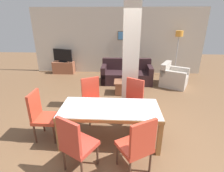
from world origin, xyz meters
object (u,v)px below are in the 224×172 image
object	(u,v)px
dining_chair_head_left	(42,114)
coffee_table	(124,87)
bottle	(126,77)
tv_screen	(63,56)
armchair	(173,78)
floor_lamp	(179,39)
dining_chair_far_left	(93,98)
dining_chair_near_right	(137,144)
dining_chair_far_right	(132,99)
dining_chair_near_left	(76,143)
sofa	(126,75)
dining_table	(110,114)
tv_stand	(64,67)

from	to	relation	value
dining_chair_head_left	coffee_table	size ratio (longest dim) A/B	1.52
coffee_table	bottle	size ratio (longest dim) A/B	2.42
coffee_table	tv_screen	size ratio (longest dim) A/B	0.76
armchair	floor_lamp	bearing A→B (deg)	-170.35
coffee_table	dining_chair_far_left	bearing A→B (deg)	-116.92
dining_chair_near_right	tv_screen	xyz separation A→B (m)	(-2.79, 5.17, 0.23)
armchair	floor_lamp	size ratio (longest dim) A/B	0.62
dining_chair_far_right	coffee_table	distance (m)	1.60
dining_chair_near_left	coffee_table	world-z (taller)	dining_chair_near_left
dining_chair_near_left	sofa	bearing A→B (deg)	108.43
dining_table	dining_chair_head_left	xyz separation A→B (m)	(-1.35, 0.00, -0.04)
sofa	armchair	xyz separation A→B (m)	(1.66, -0.26, -0.01)
dining_chair_far_right	bottle	xyz separation A→B (m)	(-0.12, 1.67, -0.03)
dining_chair_head_left	tv_stand	bearing A→B (deg)	-167.39
dining_chair_far_left	dining_chair_far_right	bearing A→B (deg)	148.03
coffee_table	bottle	world-z (taller)	bottle
dining_chair_far_right	dining_chair_far_left	size ratio (longest dim) A/B	1.00
dining_chair_head_left	tv_screen	world-z (taller)	tv_screen
dining_chair_near_left	dining_chair_far_left	world-z (taller)	same
dining_chair_near_right	bottle	bearing A→B (deg)	61.36
dining_chair_near_left	dining_table	bearing A→B (deg)	90.00
sofa	tv_screen	size ratio (longest dim) A/B	2.12
dining_chair_far_right	sofa	distance (m)	2.62
dining_chair_near_left	tv_stand	xyz separation A→B (m)	(-1.86, 5.19, -0.29)
dining_chair_near_left	tv_stand	distance (m)	5.52
dining_chair_near_left	dining_chair_far_right	bearing A→B (deg)	89.46
dining_chair_near_right	bottle	xyz separation A→B (m)	(-0.12, 3.22, -0.03)
bottle	floor_lamp	world-z (taller)	floor_lamp
dining_chair_head_left	floor_lamp	xyz separation A→B (m)	(3.79, 4.31, 0.98)
dining_table	bottle	world-z (taller)	dining_table
coffee_table	dining_chair_near_right	bearing A→B (deg)	-87.13
dining_table	tv_stand	bearing A→B (deg)	117.96
dining_chair_near_right	bottle	world-z (taller)	dining_chair_near_right
sofa	floor_lamp	size ratio (longest dim) A/B	1.01
dining_chair_near_right	bottle	distance (m)	3.23
coffee_table	dining_chair_far_right	bearing A→B (deg)	-84.26
dining_chair_head_left	dining_table	bearing A→B (deg)	90.00
bottle	dining_chair_near_right	bearing A→B (deg)	-87.90
dining_chair_far_left	bottle	world-z (taller)	dining_chair_far_left
dining_chair_far_left	sofa	bearing A→B (deg)	-138.85
tv_stand	dining_chair_head_left	bearing A→B (deg)	-77.39
sofa	floor_lamp	bearing A→B (deg)	-155.41
dining_table	coffee_table	world-z (taller)	dining_table
dining_chair_far_right	dining_chair_head_left	xyz separation A→B (m)	(-1.81, -0.77, 0.00)
dining_chair_far_right	floor_lamp	bearing A→B (deg)	-87.93
dining_chair_near_left	floor_lamp	distance (m)	5.97
dining_chair_near_right	tv_stand	size ratio (longest dim) A/B	1.11
bottle	floor_lamp	distance (m)	2.99
dining_chair_near_right	tv_screen	bearing A→B (deg)	87.65
dining_chair_near_right	coffee_table	distance (m)	3.14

